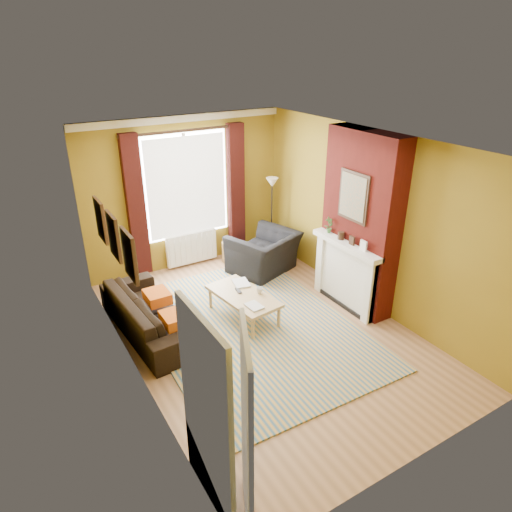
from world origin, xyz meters
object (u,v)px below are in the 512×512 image
at_px(coffee_table, 243,297).
at_px(floor_lamp, 272,195).
at_px(sofa, 151,313).
at_px(wicker_stool, 230,252).
at_px(armchair, 264,253).

distance_m(coffee_table, floor_lamp, 2.54).
xyz_separation_m(sofa, wicker_stool, (2.12, 1.51, -0.11)).
distance_m(sofa, armchair, 2.59).
height_order(sofa, floor_lamp, floor_lamp).
bearing_deg(coffee_table, floor_lamp, 39.38).
height_order(armchair, coffee_table, armchair).
relative_size(sofa, floor_lamp, 1.34).
bearing_deg(floor_lamp, coffee_table, -133.12).
bearing_deg(wicker_stool, armchair, -64.23).
height_order(coffee_table, floor_lamp, floor_lamp).
bearing_deg(sofa, armchair, -75.74).
bearing_deg(wicker_stool, floor_lamp, -10.47).
height_order(sofa, coffee_table, sofa).
bearing_deg(armchair, coffee_table, 27.43).
relative_size(sofa, armchair, 1.85).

